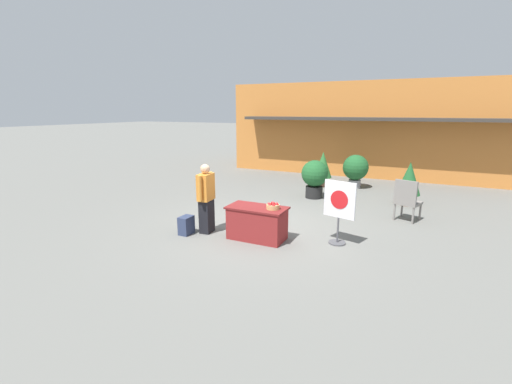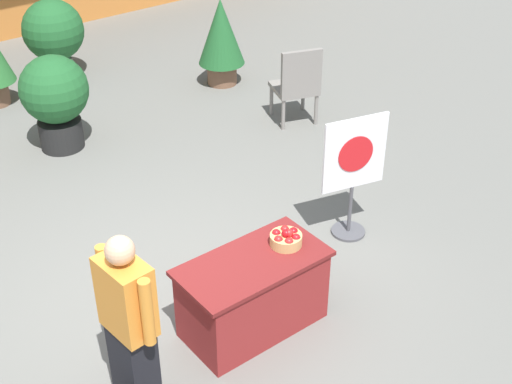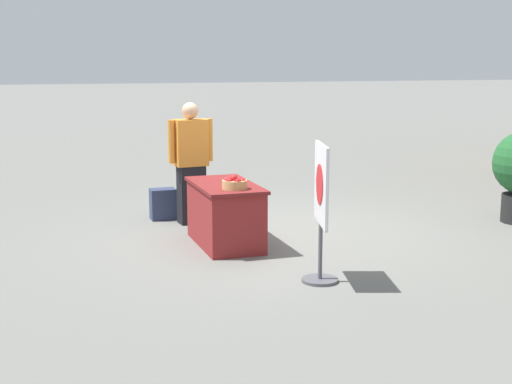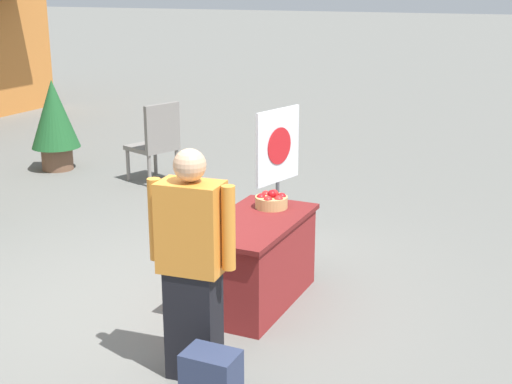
{
  "view_description": "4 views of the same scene",
  "coord_description": "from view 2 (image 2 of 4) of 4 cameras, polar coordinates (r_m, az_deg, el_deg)",
  "views": [
    {
      "loc": [
        3.46,
        -7.17,
        2.78
      ],
      "look_at": [
        0.22,
        -0.42,
        0.98
      ],
      "focal_mm": 24.0,
      "sensor_mm": 36.0,
      "label": 1
    },
    {
      "loc": [
        -2.49,
        -4.46,
        4.46
      ],
      "look_at": [
        0.8,
        -0.26,
        1.02
      ],
      "focal_mm": 50.0,
      "sensor_mm": 36.0,
      "label": 2
    },
    {
      "loc": [
        8.24,
        -2.93,
        2.14
      ],
      "look_at": [
        0.91,
        -0.52,
        0.71
      ],
      "focal_mm": 50.0,
      "sensor_mm": 36.0,
      "label": 3
    },
    {
      "loc": [
        -4.65,
        -3.04,
        2.61
      ],
      "look_at": [
        0.6,
        -0.65,
        0.91
      ],
      "focal_mm": 50.0,
      "sensor_mm": 36.0,
      "label": 4
    }
  ],
  "objects": [
    {
      "name": "ground_plane",
      "position": [
        6.78,
        -6.74,
        -8.63
      ],
      "size": [
        120.0,
        120.0,
        0.0
      ],
      "primitive_type": "plane",
      "color": "slate"
    },
    {
      "name": "display_table",
      "position": [
        6.25,
        -0.25,
        -8.16
      ],
      "size": [
        1.3,
        0.67,
        0.73
      ],
      "color": "maroon",
      "rests_on": "ground_plane"
    },
    {
      "name": "apple_basket",
      "position": [
        6.17,
        2.43,
        -3.71
      ],
      "size": [
        0.28,
        0.28,
        0.16
      ],
      "color": "tan",
      "rests_on": "display_table"
    },
    {
      "name": "person_visitor",
      "position": [
        5.4,
        -10.1,
        -10.39
      ],
      "size": [
        0.3,
        0.61,
        1.6
      ],
      "rotation": [
        0.0,
        0.0,
        0.09
      ],
      "color": "black",
      "rests_on": "ground_plane"
    },
    {
      "name": "poster_board",
      "position": [
        7.22,
        7.8,
        1.74
      ],
      "size": [
        0.68,
        0.36,
        1.36
      ],
      "rotation": [
        0.0,
        0.0,
        -1.82
      ],
      "color": "#4C4C51",
      "rests_on": "ground_plane"
    },
    {
      "name": "patio_chair",
      "position": [
        9.52,
        3.33,
        8.71
      ],
      "size": [
        0.7,
        0.7,
        1.08
      ],
      "rotation": [
        0.0,
        0.0,
        1.23
      ],
      "color": "gray",
      "rests_on": "ground_plane"
    },
    {
      "name": "potted_plant_near_left",
      "position": [
        10.68,
        -2.81,
        12.3
      ],
      "size": [
        0.69,
        0.69,
        1.3
      ],
      "color": "brown",
      "rests_on": "ground_plane"
    },
    {
      "name": "potted_plant_far_left",
      "position": [
        9.19,
        -15.78,
        7.37
      ],
      "size": [
        0.85,
        0.85,
        1.23
      ],
      "color": "black",
      "rests_on": "ground_plane"
    },
    {
      "name": "potted_plant_far_right",
      "position": [
        11.3,
        -15.9,
        12.15
      ],
      "size": [
        0.92,
        0.92,
        1.21
      ],
      "color": "gray",
      "rests_on": "ground_plane"
    }
  ]
}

